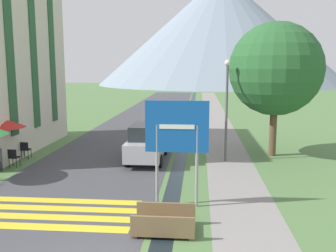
{
  "coord_description": "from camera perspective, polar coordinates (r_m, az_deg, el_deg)",
  "views": [
    {
      "loc": [
        2.13,
        -7.45,
        4.51
      ],
      "look_at": [
        0.65,
        10.0,
        1.75
      ],
      "focal_mm": 40.0,
      "sensor_mm": 36.0,
      "label": 1
    }
  ],
  "objects": [
    {
      "name": "streetlamp",
      "position": [
        18.06,
        8.93,
        3.73
      ],
      "size": [
        0.28,
        0.28,
        4.86
      ],
      "color": "#515156",
      "rests_on": "ground_plane"
    },
    {
      "name": "tree_by_path",
      "position": [
        19.61,
        16.09,
        8.33
      ],
      "size": [
        4.66,
        4.66,
        6.76
      ],
      "color": "brown",
      "rests_on": "ground_plane"
    },
    {
      "name": "footbridge",
      "position": [
        10.68,
        -0.57,
        -14.7
      ],
      "size": [
        1.7,
        1.1,
        0.65
      ],
      "color": "brown",
      "rests_on": "ground_plane"
    },
    {
      "name": "crosswalk_marking",
      "position": [
        12.58,
        -17.53,
        -12.46
      ],
      "size": [
        5.44,
        2.54,
        0.01
      ],
      "color": "yellow",
      "rests_on": "ground_plane"
    },
    {
      "name": "ground_plane",
      "position": [
        27.9,
        0.42,
        -0.35
      ],
      "size": [
        160.0,
        160.0,
        0.0
      ],
      "primitive_type": "plane",
      "color": "#517542"
    },
    {
      "name": "cafe_chair_middle",
      "position": [
        18.39,
        -22.5,
        -4.3
      ],
      "size": [
        0.4,
        0.4,
        0.85
      ],
      "rotation": [
        0.0,
        0.0,
        -0.33
      ],
      "color": "black",
      "rests_on": "ground_plane"
    },
    {
      "name": "cafe_umbrella_middle_red",
      "position": [
        18.79,
        -23.87,
        0.39
      ],
      "size": [
        2.02,
        2.02,
        2.17
      ],
      "color": "#B7B2A8",
      "rests_on": "ground_plane"
    },
    {
      "name": "cafe_chair_far_left",
      "position": [
        19.91,
        -20.93,
        -3.23
      ],
      "size": [
        0.4,
        0.4,
        0.85
      ],
      "rotation": [
        0.0,
        0.0,
        -0.13
      ],
      "color": "black",
      "rests_on": "ground_plane"
    },
    {
      "name": "drainage_channel",
      "position": [
        37.73,
        3.42,
        2.07
      ],
      "size": [
        0.6,
        60.0,
        0.0
      ],
      "color": "black",
      "rests_on": "ground_plane"
    },
    {
      "name": "road",
      "position": [
        38.0,
        -2.17,
        2.13
      ],
      "size": [
        6.4,
        60.0,
        0.01
      ],
      "color": "#424247",
      "rests_on": "ground_plane"
    },
    {
      "name": "footpath",
      "position": [
        37.75,
        7.06,
        2.03
      ],
      "size": [
        2.2,
        60.0,
        0.01
      ],
      "color": "gray",
      "rests_on": "ground_plane"
    },
    {
      "name": "mountain_distant",
      "position": [
        102.31,
        8.07,
        14.27
      ],
      "size": [
        64.06,
        64.06,
        28.3
      ],
      "color": "gray",
      "rests_on": "ground_plane"
    },
    {
      "name": "road_sign",
      "position": [
        11.93,
        1.37,
        -1.56
      ],
      "size": [
        2.03,
        0.11,
        3.47
      ],
      "color": "gray",
      "rests_on": "ground_plane"
    },
    {
      "name": "parked_car_near",
      "position": [
        18.22,
        -3.22,
        -2.46
      ],
      "size": [
        1.71,
        4.22,
        1.82
      ],
      "color": "#B2B2B7",
      "rests_on": "ground_plane"
    },
    {
      "name": "parked_car_far",
      "position": [
        27.13,
        -0.32,
        1.32
      ],
      "size": [
        1.76,
        4.13,
        1.82
      ],
      "color": "silver",
      "rests_on": "ground_plane"
    }
  ]
}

